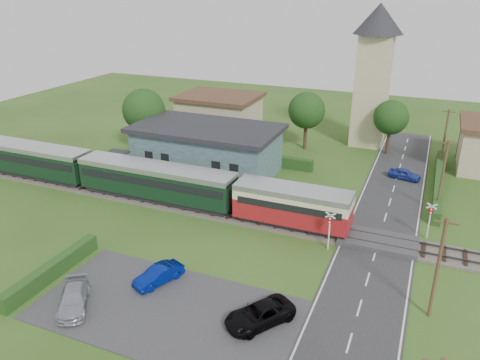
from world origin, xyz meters
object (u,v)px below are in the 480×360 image
at_px(house_west, 220,114).
at_px(pedestrian_near, 252,191).
at_px(church_tower, 374,66).
at_px(equipment_hut, 116,164).
at_px(car_park_blue, 159,275).
at_px(car_park_silver, 74,299).
at_px(car_park_dark, 260,314).
at_px(pedestrian_far, 134,174).
at_px(crossing_signal_near, 330,225).
at_px(car_on_road, 405,174).
at_px(crossing_signal_far, 430,216).
at_px(station_building, 207,149).
at_px(train, 128,176).

height_order(house_west, pedestrian_near, house_west).
distance_m(church_tower, house_west, 21.55).
distance_m(equipment_hut, car_park_blue, 20.73).
bearing_deg(car_park_silver, pedestrian_near, 42.19).
xyz_separation_m(car_park_dark, pedestrian_far, (-19.74, 15.38, 0.58)).
bearing_deg(church_tower, car_park_blue, -102.80).
height_order(equipment_hut, car_park_blue, equipment_hut).
bearing_deg(car_park_dark, equipment_hut, 179.04).
relative_size(pedestrian_near, pedestrian_far, 1.07).
distance_m(crossing_signal_near, car_on_road, 18.14).
distance_m(church_tower, car_park_blue, 39.75).
relative_size(house_west, car_on_road, 3.20).
bearing_deg(house_west, crossing_signal_far, -35.77).
relative_size(crossing_signal_near, crossing_signal_far, 1.00).
xyz_separation_m(crossing_signal_far, car_park_dark, (-9.10, -15.30, -1.43)).
xyz_separation_m(station_building, crossing_signal_far, (23.60, -6.60, -0.55)).
bearing_deg(car_park_dark, crossing_signal_near, 114.37).
relative_size(crossing_signal_far, pedestrian_near, 1.82).
bearing_deg(car_park_silver, equipment_hut, 85.84).
distance_m(station_building, car_park_silver, 25.33).
height_order(car_park_silver, car_park_dark, car_park_dark).
distance_m(equipment_hut, crossing_signal_near, 25.04).
bearing_deg(car_park_blue, pedestrian_far, 151.60).
relative_size(crossing_signal_far, car_park_blue, 0.88).
bearing_deg(car_on_road, car_park_silver, 162.62).
xyz_separation_m(train, car_park_dark, (18.64, -12.90, -1.47)).
bearing_deg(car_park_dark, house_west, 153.14).
bearing_deg(crossing_signal_near, car_on_road, 76.03).
distance_m(equipment_hut, train, 5.03).
xyz_separation_m(house_west, pedestrian_far, (-0.24, -20.52, -1.50)).
relative_size(car_park_dark, pedestrian_far, 2.70).
xyz_separation_m(car_park_blue, car_park_dark, (8.05, -1.28, 0.02)).
xyz_separation_m(house_west, car_park_dark, (19.50, -35.90, -2.08)).
bearing_deg(crossing_signal_far, equipment_hut, 178.54).
distance_m(crossing_signal_near, pedestrian_near, 10.27).
height_order(car_park_blue, pedestrian_far, pedestrian_far).
bearing_deg(house_west, train, -87.87).
bearing_deg(train, crossing_signal_near, -6.68).
bearing_deg(pedestrian_far, car_on_road, -55.56).
bearing_deg(crossing_signal_near, pedestrian_far, 167.28).
xyz_separation_m(house_west, crossing_signal_far, (28.60, -20.61, -0.65)).
relative_size(church_tower, car_on_road, 5.22).
bearing_deg(train, house_west, 92.13).
bearing_deg(equipment_hut, station_building, 35.92).
bearing_deg(equipment_hut, train, -39.69).
bearing_deg(church_tower, pedestrian_near, -107.58).
bearing_deg(equipment_hut, pedestrian_far, -14.68).
relative_size(equipment_hut, pedestrian_near, 1.42).
distance_m(crossing_signal_near, car_park_silver, 19.36).
distance_m(train, house_west, 23.02).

